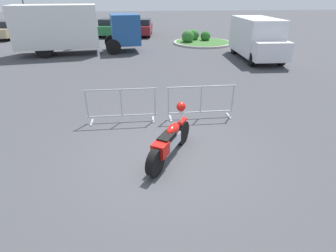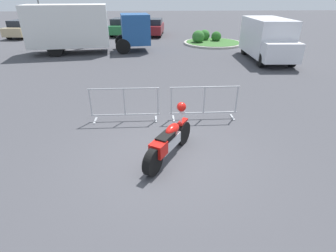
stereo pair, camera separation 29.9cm
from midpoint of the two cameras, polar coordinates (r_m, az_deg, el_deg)
ground_plane at (r=6.53m, az=1.16°, el=-6.50°), size 120.00×120.00×0.00m
motorcycle at (r=6.24m, az=1.59°, el=-3.23°), size 1.26×1.91×1.21m
crowd_barrier_near at (r=8.15m, az=-8.40°, el=4.73°), size 2.15×0.45×1.07m
crowd_barrier_far at (r=8.30m, az=8.88°, el=5.11°), size 2.15×0.45×1.07m
box_truck at (r=18.99m, az=-17.62°, el=19.85°), size 7.94×3.28×2.98m
delivery_van at (r=17.30m, az=21.31°, el=17.40°), size 2.18×5.08×2.31m
parked_car_tan at (r=28.48m, az=-28.55°, el=18.17°), size 2.24×4.52×1.48m
parked_car_yellow at (r=28.00m, az=-22.34°, el=19.25°), size 2.25×4.54×1.48m
parked_car_silver at (r=27.35m, az=-16.10°, el=19.93°), size 2.15×4.35×1.42m
parked_car_green at (r=26.93m, az=-9.61°, el=20.56°), size 2.30×4.63×1.52m
parked_car_maroon at (r=26.46m, az=-2.93°, el=20.74°), size 2.26×4.57×1.49m
pedestrian at (r=20.90m, az=-17.41°, el=18.43°), size 0.48×0.48×1.69m
planter_island at (r=22.20m, az=9.45°, el=17.92°), size 4.59×4.59×1.04m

